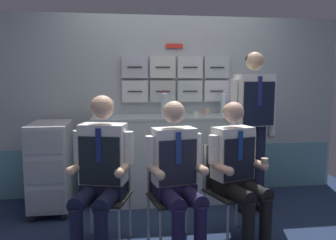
% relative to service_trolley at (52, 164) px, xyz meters
% --- Properties ---
extents(galley_bulkhead, '(4.20, 0.14, 2.15)m').
position_rel_service_trolley_xyz_m(galley_bulkhead, '(1.36, 0.44, 0.55)').
color(galley_bulkhead, '#A4AEB2').
rests_on(galley_bulkhead, ground).
extents(galley_counter, '(1.68, 0.53, 0.99)m').
position_rel_service_trolley_xyz_m(galley_counter, '(1.25, 0.16, -0.01)').
color(galley_counter, '#B5C2C6').
rests_on(galley_counter, ground).
extents(service_trolley, '(0.40, 0.65, 0.95)m').
position_rel_service_trolley_xyz_m(service_trolley, '(0.00, 0.00, 0.00)').
color(service_trolley, black).
rests_on(service_trolley, ground).
extents(folding_chair_left, '(0.49, 0.49, 0.83)m').
position_rel_service_trolley_xyz_m(folding_chair_left, '(0.61, -0.76, -0.00)').
color(folding_chair_left, '#A8AAAF').
rests_on(folding_chair_left, ground).
extents(crew_member_left, '(0.54, 0.69, 1.28)m').
position_rel_service_trolley_xyz_m(crew_member_left, '(0.57, -0.91, 0.20)').
color(crew_member_left, black).
rests_on(crew_member_left, ground).
extents(folding_chair_right, '(0.47, 0.47, 0.83)m').
position_rel_service_trolley_xyz_m(folding_chair_right, '(1.16, -0.85, -0.00)').
color(folding_chair_right, '#A8AAAF').
rests_on(folding_chair_right, ground).
extents(crew_member_right, '(0.50, 0.64, 1.23)m').
position_rel_service_trolley_xyz_m(crew_member_right, '(1.19, -1.01, 0.16)').
color(crew_member_right, black).
rests_on(crew_member_right, ground).
extents(folding_chair_by_counter, '(0.50, 0.50, 0.83)m').
position_rel_service_trolley_xyz_m(folding_chair_by_counter, '(1.67, -0.79, -0.00)').
color(folding_chair_by_counter, '#A8AAAF').
rests_on(folding_chair_by_counter, ground).
extents(crew_member_by_counter, '(0.51, 0.65, 1.22)m').
position_rel_service_trolley_xyz_m(crew_member_by_counter, '(1.72, -0.95, 0.15)').
color(crew_member_by_counter, black).
rests_on(crew_member_by_counter, ground).
extents(crew_member_standing, '(0.53, 0.30, 1.68)m').
position_rel_service_trolley_xyz_m(crew_member_standing, '(2.11, -0.29, 0.49)').
color(crew_member_standing, black).
rests_on(crew_member_standing, ground).
extents(water_bottle_clear, '(0.08, 0.08, 0.30)m').
position_rel_service_trolley_xyz_m(water_bottle_clear, '(1.21, 0.01, 0.62)').
color(water_bottle_clear, silver).
rests_on(water_bottle_clear, galley_counter).
extents(water_bottle_blue_cap, '(0.07, 0.07, 0.28)m').
position_rel_service_trolley_xyz_m(water_bottle_blue_cap, '(1.95, 0.25, 0.61)').
color(water_bottle_blue_cap, silver).
rests_on(water_bottle_blue_cap, galley_counter).
extents(espresso_cup_small, '(0.06, 0.06, 0.07)m').
position_rel_service_trolley_xyz_m(espresso_cup_small, '(1.75, 0.23, 0.52)').
color(espresso_cup_small, tan).
rests_on(espresso_cup_small, galley_counter).
extents(paper_cup_blue, '(0.06, 0.06, 0.06)m').
position_rel_service_trolley_xyz_m(paper_cup_blue, '(1.56, 0.01, 0.51)').
color(paper_cup_blue, silver).
rests_on(paper_cup_blue, galley_counter).
extents(coffee_cup_white, '(0.07, 0.07, 0.07)m').
position_rel_service_trolley_xyz_m(coffee_cup_white, '(1.41, 0.21, 0.52)').
color(coffee_cup_white, navy).
rests_on(coffee_cup_white, galley_counter).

